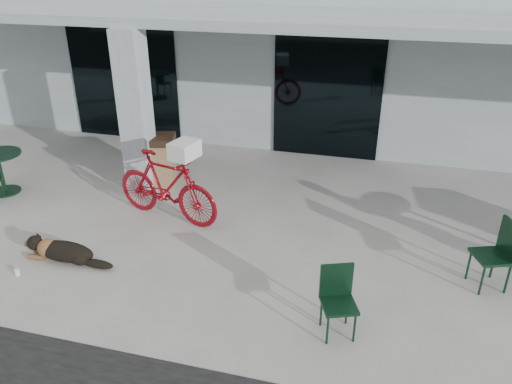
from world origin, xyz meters
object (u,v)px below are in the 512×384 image
(trash_receptacle, at_px, (160,160))
(cafe_chair_far_b, at_px, (492,256))
(cafe_table_near, at_px, (1,173))
(bicycle, at_px, (166,187))
(dog, at_px, (64,250))
(cafe_chair_far_a, at_px, (339,304))

(trash_receptacle, bearing_deg, cafe_chair_far_b, -18.66)
(cafe_chair_far_b, bearing_deg, cafe_table_near, -116.64)
(cafe_chair_far_b, bearing_deg, trash_receptacle, -129.88)
(bicycle, relative_size, trash_receptacle, 2.02)
(cafe_table_near, xyz_separation_m, trash_receptacle, (2.86, 1.17, 0.10))
(dog, xyz_separation_m, cafe_chair_far_a, (4.26, -0.55, 0.27))
(bicycle, relative_size, cafe_chair_far_a, 2.27)
(bicycle, xyz_separation_m, cafe_table_near, (-3.59, 0.15, -0.22))
(cafe_table_near, bearing_deg, cafe_chair_far_b, -5.43)
(dog, bearing_deg, bicycle, 57.24)
(cafe_table_near, bearing_deg, bicycle, -2.40)
(cafe_chair_far_b, bearing_deg, dog, -102.18)
(dog, xyz_separation_m, trash_receptacle, (0.26, 3.00, 0.33))
(cafe_table_near, height_order, cafe_chair_far_a, cafe_chair_far_a)
(dog, bearing_deg, cafe_chair_far_b, 6.93)
(cafe_table_near, bearing_deg, dog, -35.13)
(bicycle, xyz_separation_m, dog, (-0.99, -1.68, -0.44))
(dog, xyz_separation_m, cafe_table_near, (-2.59, 1.83, 0.23))
(bicycle, relative_size, cafe_chair_far_b, 2.03)
(cafe_chair_far_a, relative_size, cafe_chair_far_b, 0.89)
(cafe_chair_far_a, height_order, cafe_chair_far_b, cafe_chair_far_b)
(dog, distance_m, cafe_chair_far_b, 6.30)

